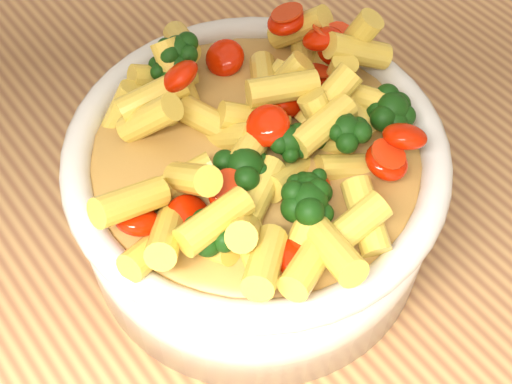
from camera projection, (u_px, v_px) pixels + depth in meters
table at (222, 246)px, 0.70m from camera, size 1.20×0.80×0.90m
serving_bowl at (256, 191)px, 0.54m from camera, size 0.28×0.28×0.12m
pasta_salad at (256, 128)px, 0.48m from camera, size 0.22×0.22×0.05m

